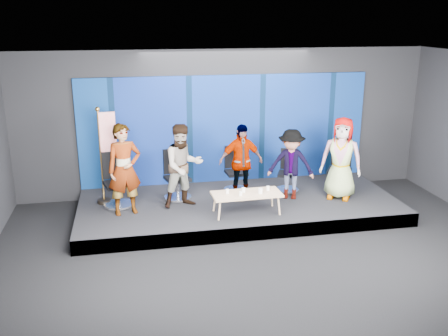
{
  "coord_description": "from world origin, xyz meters",
  "views": [
    {
      "loc": [
        -2.35,
        -7.65,
        4.23
      ],
      "look_at": [
        -0.36,
        2.4,
        1.1
      ],
      "focal_mm": 40.0,
      "sensor_mm": 36.0,
      "label": 1
    }
  ],
  "objects_px": {
    "panelist_c": "(241,162)",
    "chair_e": "(339,175)",
    "mug_b": "(241,193)",
    "coffee_table": "(247,195)",
    "panelist_e": "(341,158)",
    "flag_stand": "(106,153)",
    "chair_b": "(177,183)",
    "mug_d": "(260,191)",
    "panelist_a": "(124,170)",
    "mug_a": "(227,191)",
    "chair_a": "(117,189)",
    "panelist_b": "(183,166)",
    "chair_d": "(288,177)",
    "chair_c": "(236,176)",
    "panelist_d": "(291,164)",
    "mug_c": "(243,190)",
    "mug_e": "(268,188)"
  },
  "relations": [
    {
      "from": "coffee_table",
      "to": "panelist_c",
      "type": "bearing_deg",
      "value": 84.75
    },
    {
      "from": "mug_c",
      "to": "flag_stand",
      "type": "distance_m",
      "value": 3.04
    },
    {
      "from": "panelist_a",
      "to": "panelist_b",
      "type": "distance_m",
      "value": 1.23
    },
    {
      "from": "panelist_c",
      "to": "chair_e",
      "type": "distance_m",
      "value": 2.43
    },
    {
      "from": "chair_a",
      "to": "chair_e",
      "type": "bearing_deg",
      "value": -13.95
    },
    {
      "from": "panelist_b",
      "to": "mug_a",
      "type": "height_order",
      "value": "panelist_b"
    },
    {
      "from": "chair_b",
      "to": "panelist_c",
      "type": "xyz_separation_m",
      "value": [
        1.41,
        -0.24,
        0.48
      ]
    },
    {
      "from": "mug_d",
      "to": "panelist_c",
      "type": "bearing_deg",
      "value": 100.8
    },
    {
      "from": "panelist_d",
      "to": "panelist_e",
      "type": "distance_m",
      "value": 1.12
    },
    {
      "from": "panelist_c",
      "to": "mug_d",
      "type": "xyz_separation_m",
      "value": [
        0.19,
        -0.99,
        -0.35
      ]
    },
    {
      "from": "chair_b",
      "to": "mug_b",
      "type": "xyz_separation_m",
      "value": [
        1.17,
        -1.27,
        0.12
      ]
    },
    {
      "from": "panelist_d",
      "to": "mug_d",
      "type": "xyz_separation_m",
      "value": [
        -0.9,
        -0.76,
        -0.3
      ]
    },
    {
      "from": "panelist_a",
      "to": "coffee_table",
      "type": "height_order",
      "value": "panelist_a"
    },
    {
      "from": "panelist_e",
      "to": "flag_stand",
      "type": "distance_m",
      "value": 5.13
    },
    {
      "from": "mug_a",
      "to": "mug_e",
      "type": "relative_size",
      "value": 0.98
    },
    {
      "from": "mug_a",
      "to": "mug_c",
      "type": "relative_size",
      "value": 0.91
    },
    {
      "from": "mug_d",
      "to": "chair_d",
      "type": "bearing_deg",
      "value": 51.25
    },
    {
      "from": "chair_d",
      "to": "mug_c",
      "type": "xyz_separation_m",
      "value": [
        -1.33,
        -1.12,
        0.17
      ]
    },
    {
      "from": "panelist_b",
      "to": "mug_c",
      "type": "relative_size",
      "value": 18.97
    },
    {
      "from": "chair_c",
      "to": "panelist_b",
      "type": "bearing_deg",
      "value": -153.59
    },
    {
      "from": "panelist_c",
      "to": "chair_d",
      "type": "distance_m",
      "value": 1.33
    },
    {
      "from": "chair_e",
      "to": "mug_a",
      "type": "height_order",
      "value": "chair_e"
    },
    {
      "from": "coffee_table",
      "to": "chair_b",
      "type": "bearing_deg",
      "value": 138.65
    },
    {
      "from": "chair_b",
      "to": "panelist_e",
      "type": "distance_m",
      "value": 3.69
    },
    {
      "from": "panelist_d",
      "to": "mug_b",
      "type": "height_order",
      "value": "panelist_d"
    },
    {
      "from": "panelist_e",
      "to": "mug_b",
      "type": "height_order",
      "value": "panelist_e"
    },
    {
      "from": "panelist_b",
      "to": "mug_d",
      "type": "distance_m",
      "value": 1.71
    },
    {
      "from": "panelist_a",
      "to": "mug_e",
      "type": "height_order",
      "value": "panelist_a"
    },
    {
      "from": "chair_a",
      "to": "mug_e",
      "type": "bearing_deg",
      "value": -29.77
    },
    {
      "from": "chair_a",
      "to": "panelist_c",
      "type": "distance_m",
      "value": 2.75
    },
    {
      "from": "panelist_e",
      "to": "flag_stand",
      "type": "relative_size",
      "value": 0.86
    },
    {
      "from": "chair_a",
      "to": "panelist_c",
      "type": "height_order",
      "value": "panelist_c"
    },
    {
      "from": "panelist_d",
      "to": "mug_c",
      "type": "distance_m",
      "value": 1.41
    },
    {
      "from": "panelist_a",
      "to": "mug_a",
      "type": "xyz_separation_m",
      "value": [
        2.05,
        -0.42,
        -0.46
      ]
    },
    {
      "from": "chair_b",
      "to": "mug_b",
      "type": "height_order",
      "value": "chair_b"
    },
    {
      "from": "panelist_c",
      "to": "chair_d",
      "type": "bearing_deg",
      "value": 8.64
    },
    {
      "from": "chair_e",
      "to": "mug_b",
      "type": "bearing_deg",
      "value": -126.48
    },
    {
      "from": "panelist_b",
      "to": "panelist_e",
      "type": "distance_m",
      "value": 3.49
    },
    {
      "from": "chair_b",
      "to": "panelist_c",
      "type": "bearing_deg",
      "value": -24.02
    },
    {
      "from": "chair_e",
      "to": "mug_d",
      "type": "bearing_deg",
      "value": -123.49
    },
    {
      "from": "mug_a",
      "to": "chair_c",
      "type": "bearing_deg",
      "value": 70.95
    },
    {
      "from": "panelist_a",
      "to": "mug_e",
      "type": "bearing_deg",
      "value": -21.79
    },
    {
      "from": "chair_b",
      "to": "mug_e",
      "type": "relative_size",
      "value": 12.63
    },
    {
      "from": "panelist_c",
      "to": "mug_c",
      "type": "height_order",
      "value": "panelist_c"
    },
    {
      "from": "mug_d",
      "to": "flag_stand",
      "type": "height_order",
      "value": "flag_stand"
    },
    {
      "from": "chair_a",
      "to": "flag_stand",
      "type": "distance_m",
      "value": 0.79
    },
    {
      "from": "chair_a",
      "to": "panelist_b",
      "type": "bearing_deg",
      "value": -26.09
    },
    {
      "from": "panelist_c",
      "to": "panelist_e",
      "type": "height_order",
      "value": "panelist_e"
    },
    {
      "from": "panelist_b",
      "to": "panelist_d",
      "type": "relative_size",
      "value": 1.14
    },
    {
      "from": "mug_b",
      "to": "coffee_table",
      "type": "bearing_deg",
      "value": 35.1
    }
  ]
}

